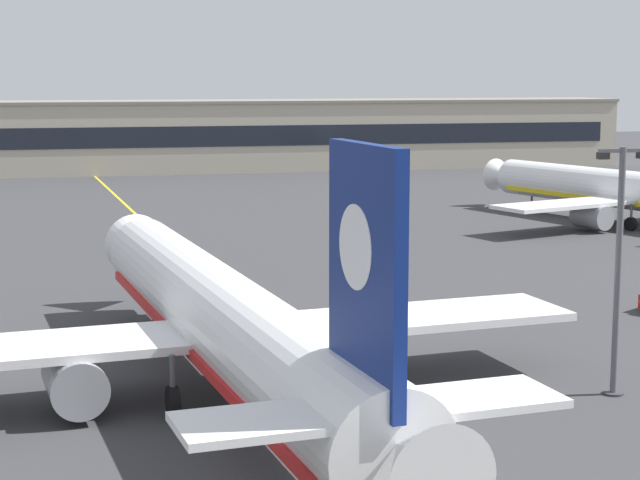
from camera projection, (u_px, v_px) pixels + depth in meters
ground_plane at (353, 466)px, 37.82m from camera, size 400.00×400.00×0.00m
taxiway_centreline at (225, 296)px, 66.65m from camera, size 11.26×179.68×0.01m
airliner_foreground at (224, 320)px, 45.15m from camera, size 32.33×41.51×11.65m
airliner_background at (636, 192)px, 96.75m from camera, size 29.14×36.84×10.65m
apron_lamp_post at (618, 266)px, 45.43m from camera, size 2.24×0.90×10.53m
safety_cone_by_nose_gear at (213, 313)px, 60.77m from camera, size 0.44×0.44×0.55m
terminal_building at (167, 136)px, 151.91m from camera, size 132.30×12.40×9.86m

